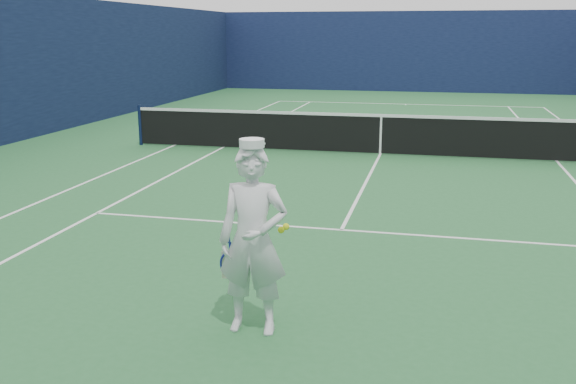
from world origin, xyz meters
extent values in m
plane|color=#246030|center=(0.00, 0.00, 0.00)|extent=(80.00, 80.00, 0.00)
cube|color=white|center=(0.00, 11.88, 0.00)|extent=(11.03, 0.06, 0.01)
cube|color=white|center=(-5.49, 0.00, 0.00)|extent=(0.06, 23.83, 0.01)
cube|color=white|center=(-4.12, 0.00, 0.00)|extent=(0.06, 23.77, 0.01)
cube|color=white|center=(4.12, 0.00, 0.00)|extent=(0.06, 23.77, 0.01)
cube|color=white|center=(0.00, 6.40, 0.00)|extent=(8.23, 0.06, 0.01)
cube|color=white|center=(0.00, -6.40, 0.00)|extent=(8.23, 0.06, 0.01)
cube|color=white|center=(0.00, 0.00, 0.00)|extent=(0.06, 12.80, 0.01)
cube|color=white|center=(0.00, 11.73, 0.00)|extent=(0.06, 0.30, 0.01)
cube|color=#10183C|center=(0.00, 18.00, 2.00)|extent=(20.12, 0.12, 4.00)
cube|color=#0F1838|center=(-10.00, 0.00, 2.00)|extent=(0.12, 36.12, 4.00)
cylinder|color=#141E4C|center=(-6.40, 0.00, 0.54)|extent=(0.09, 0.09, 1.07)
cube|color=black|center=(0.00, 0.00, 0.50)|extent=(12.79, 0.02, 0.92)
cube|color=white|center=(0.00, 0.00, 0.97)|extent=(12.79, 0.04, 0.07)
cube|color=white|center=(0.00, 0.00, 0.47)|extent=(0.05, 0.03, 0.94)
imported|color=white|center=(-0.36, -9.94, 0.95)|extent=(0.71, 0.48, 1.89)
cylinder|color=white|center=(-0.36, -9.94, 1.91)|extent=(0.24, 0.24, 0.08)
cube|color=white|center=(-0.36, -9.81, 1.88)|extent=(0.18, 0.11, 0.02)
cylinder|color=navy|center=(-0.64, -9.87, 0.98)|extent=(0.04, 0.09, 0.22)
cube|color=#1B1C95|center=(-0.64, -9.81, 0.80)|extent=(0.02, 0.02, 0.14)
torus|color=#1B1C95|center=(-0.65, -9.75, 0.60)|extent=(0.30, 0.11, 0.29)
cube|color=beige|center=(-0.65, -9.75, 0.60)|extent=(0.22, 0.01, 0.30)
sphere|color=yellow|center=(-0.10, -9.83, 1.04)|extent=(0.07, 0.07, 0.07)
sphere|color=yellow|center=(-0.06, -9.81, 1.07)|extent=(0.07, 0.07, 0.07)
camera|label=1|loc=(1.33, -15.68, 2.92)|focal=40.00mm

